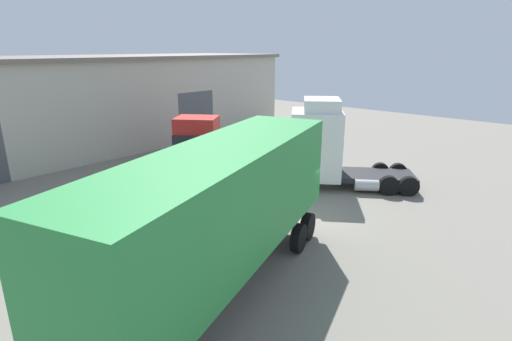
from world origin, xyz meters
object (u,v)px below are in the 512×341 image
at_px(container_trailer_yellow, 222,205).
at_px(gravel_pile, 311,134).
at_px(flatbed_truck_red, 192,146).
at_px(tractor_unit_white, 324,146).

xyz_separation_m(container_trailer_yellow, gravel_pile, (16.79, 8.50, -1.95)).
bearing_deg(gravel_pile, flatbed_truck_red, 169.90).
xyz_separation_m(container_trailer_yellow, flatbed_truck_red, (7.33, 10.18, -1.34)).
distance_m(tractor_unit_white, gravel_pile, 9.06).
relative_size(flatbed_truck_red, gravel_pile, 1.63).
bearing_deg(container_trailer_yellow, flatbed_truck_red, -142.83).
height_order(tractor_unit_white, container_trailer_yellow, tractor_unit_white).
bearing_deg(gravel_pile, container_trailer_yellow, -153.16).
distance_m(tractor_unit_white, container_trailer_yellow, 10.19).
height_order(container_trailer_yellow, gravel_pile, container_trailer_yellow).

